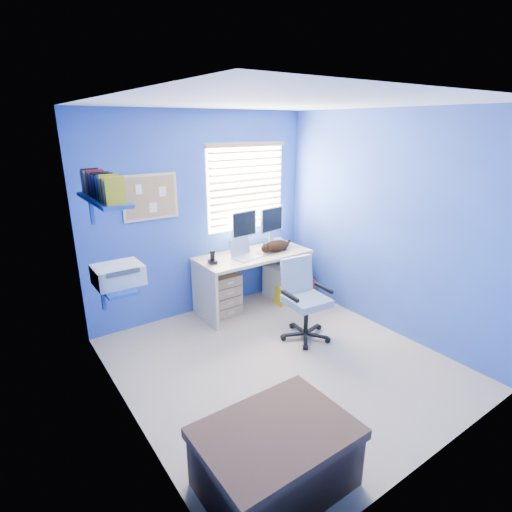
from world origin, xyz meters
TOP-DOWN VIEW (x-y plane):
  - floor at (0.00, 0.00)m, footprint 3.00×3.20m
  - ceiling at (0.00, 0.00)m, footprint 3.00×3.20m
  - wall_back at (0.00, 1.60)m, footprint 3.00×0.01m
  - wall_front at (0.00, -1.60)m, footprint 3.00×0.01m
  - wall_left at (-1.50, 0.00)m, footprint 0.01×3.20m
  - wall_right at (1.50, 0.00)m, footprint 0.01×3.20m
  - desk at (0.53, 1.26)m, footprint 1.48×0.65m
  - laptop at (0.37, 1.17)m, footprint 0.38×0.32m
  - monitor_left at (0.50, 1.44)m, footprint 0.41×0.17m
  - monitor_right at (0.94, 1.43)m, footprint 0.41×0.18m
  - phone at (-0.08, 1.23)m, footprint 0.11×0.12m
  - mug at (0.95, 1.48)m, footprint 0.10×0.09m
  - cd_spindle at (1.09, 1.46)m, footprint 0.13×0.13m
  - cat at (0.85, 1.18)m, footprint 0.42×0.27m
  - tower_pc at (0.98, 1.29)m, footprint 0.26×0.47m
  - drawer_boxes at (0.12, 1.29)m, footprint 0.35×0.28m
  - yellow_book at (0.84, 1.09)m, footprint 0.03×0.17m
  - backpack at (1.32, 1.12)m, footprint 0.36×0.32m
  - bed_corner at (-0.93, -1.12)m, footprint 0.96×0.68m
  - office_chair at (0.55, 0.28)m, footprint 0.58×0.58m
  - window_blinds at (0.65, 1.57)m, footprint 1.15×0.05m
  - corkboard at (-0.65, 1.58)m, footprint 0.64×0.02m
  - wall_shelves at (-1.35, 0.75)m, footprint 0.42×0.90m

SIDE VIEW (x-z plane):
  - floor at x=0.00m, z-range 0.00..0.00m
  - yellow_book at x=0.84m, z-range 0.00..0.24m
  - backpack at x=1.32m, z-range 0.00..0.34m
  - tower_pc at x=0.98m, z-range 0.00..0.45m
  - bed_corner at x=-0.93m, z-range 0.00..0.46m
  - drawer_boxes at x=0.12m, z-range 0.00..0.54m
  - office_chair at x=0.55m, z-range -0.11..0.80m
  - desk at x=0.53m, z-range 0.00..0.74m
  - cd_spindle at x=1.09m, z-range 0.74..0.81m
  - mug at x=0.95m, z-range 0.74..0.84m
  - cat at x=0.85m, z-range 0.74..0.88m
  - phone at x=-0.08m, z-range 0.74..0.91m
  - laptop at x=0.37m, z-range 0.74..0.96m
  - monitor_left at x=0.50m, z-range 0.74..1.28m
  - monitor_right at x=0.94m, z-range 0.74..1.28m
  - wall_back at x=0.00m, z-range 0.00..2.50m
  - wall_front at x=0.00m, z-range 0.00..2.50m
  - wall_left at x=-1.50m, z-range 0.00..2.50m
  - wall_right at x=1.50m, z-range 0.00..2.50m
  - wall_shelves at x=-1.35m, z-range 0.91..1.96m
  - corkboard at x=-0.65m, z-range 1.29..1.81m
  - window_blinds at x=0.65m, z-range 1.00..2.10m
  - ceiling at x=0.00m, z-range 2.50..2.50m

